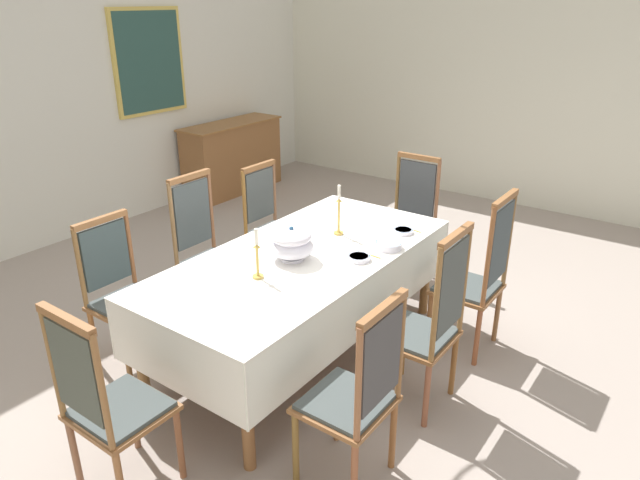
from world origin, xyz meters
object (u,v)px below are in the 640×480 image
Objects in this scene: chair_north_a at (122,291)px; spoon_secondary at (407,227)px; chair_north_c at (272,223)px; candlestick_west at (257,259)px; chair_north_b at (206,249)px; framed_painting at (149,62)px; chair_south_c at (478,275)px; dining_table at (302,264)px; soup_tureen at (292,244)px; chair_head_east at (409,218)px; chair_south_b at (429,322)px; chair_head_west at (107,402)px; bowl_near_right at (403,231)px; bowl_far_left at (389,245)px; spoon_primary at (364,253)px; sideboard at (233,157)px; candlestick_east at (339,214)px; chair_south_a at (357,393)px; bowl_near_left at (359,257)px.

chair_north_a is 2.07m from spoon_secondary.
chair_north_c is 3.28× the size of candlestick_west.
chair_north_b is 1.09× the size of chair_north_c.
framed_painting is at bearing -122.63° from chair_north_b.
dining_table is at bearing 129.48° from chair_south_c.
chair_north_b is at bearing 83.27° from soup_tureen.
chair_head_east reaches higher than soup_tureen.
chair_south_b is 1.08× the size of chair_head_west.
chair_south_c is 6.80× the size of spoon_secondary.
bowl_far_left is at bearing -170.69° from bowl_near_right.
dining_table is at bearing 90.37° from chair_south_b.
spoon_primary is (-0.53, 0.61, 0.20)m from chair_south_c.
soup_tureen is at bearing 141.58° from bowl_far_left.
framed_painting is at bearing 93.05° from spoon_secondary.
sideboard is (2.91, 3.05, -0.46)m from candlestick_west.
chair_north_a is at bearing 155.07° from spoon_secondary.
spoon_primary is (-0.17, 0.09, -0.02)m from bowl_far_left.
chair_head_east is (1.54, -0.94, -0.01)m from chair_north_b.
chair_north_a is at bearing -134.06° from framed_painting.
candlestick_east reaches higher than bowl_far_left.
chair_north_c is 6.05× the size of spoon_secondary.
chair_north_a is at bearing 33.04° from sideboard.
chair_head_east is 1.22m from bowl_far_left.
chair_north_a is 3.49m from framed_painting.
spoon_secondary is 3.78m from sideboard.
chair_north_a is 1.83m from bowl_far_left.
spoon_secondary is (0.41, 0.08, -0.02)m from bowl_far_left.
spoon_secondary is at bearing 20.26° from chair_south_a.
candlestick_west is at bearing 178.43° from spoon_secondary.
chair_north_b is 6.58× the size of spoon_secondary.
soup_tureen is 0.79× the size of candlestick_east.
dining_table is 0.91m from spoon_secondary.
candlestick_west reaches higher than soup_tureen.
candlestick_west is (-1.22, 0.95, 0.32)m from chair_south_c.
candlestick_west is at bearing 90.00° from chair_head_west.
bowl_far_left is at bearing 23.41° from chair_south_a.
chair_south_a is at bearing -146.16° from spoon_primary.
soup_tureen is 0.92m from bowl_near_right.
candlestick_east is at bearing 56.26° from sideboard.
spoon_primary is (1.02, -1.27, 0.25)m from chair_north_a.
spoon_primary is (-0.48, 0.04, -0.01)m from bowl_near_right.
chair_south_a is at bearing 112.06° from chair_head_east.
chair_south_a is 0.78m from chair_south_b.
chair_north_b is 0.97× the size of chair_south_c.
framed_painting is (2.29, 2.36, 1.17)m from chair_north_a.
bowl_near_left is 0.88× the size of spoon_secondary.
spoon_secondary is 3.82m from framed_painting.
chair_south_b is 0.64m from bowl_near_left.
chair_north_a is 1.21m from chair_head_west.
chair_north_a is at bearing 125.23° from bowl_near_left.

